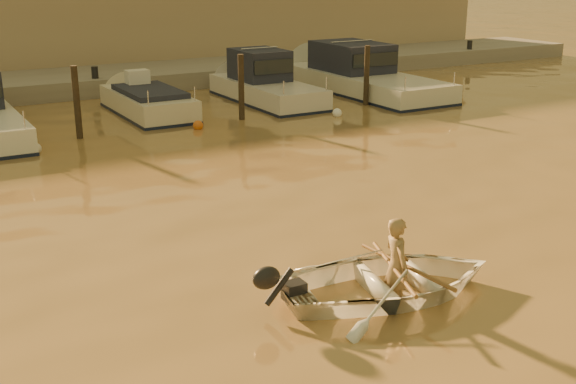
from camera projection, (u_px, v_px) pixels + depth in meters
ground_plane at (393, 370)px, 8.67m from camera, size 160.00×160.00×0.00m
dinghy at (390, 281)px, 10.56m from camera, size 3.69×2.95×0.68m
person at (397, 266)px, 10.52m from camera, size 0.45×0.60×1.48m
outboard_motor at (293, 291)px, 10.09m from camera, size 0.96×0.57×0.70m
oar_port at (406, 266)px, 10.57m from camera, size 0.09×2.10×0.13m
oar_starboard at (393, 268)px, 10.51m from camera, size 0.82×1.98×0.13m
moored_boat_3 at (148, 107)px, 23.02m from camera, size 1.80×5.30×0.95m
moored_boat_4 at (267, 84)px, 24.94m from camera, size 1.96×6.15×1.75m
moored_boat_5 at (363, 75)px, 26.87m from camera, size 2.61×8.64×1.75m
piling_2 at (77, 106)px, 19.70m from camera, size 0.18×0.18×2.20m
piling_3 at (241, 91)px, 22.06m from camera, size 0.18×0.18×2.20m
piling_4 at (367, 79)px, 24.29m from camera, size 0.18×0.18×2.20m
fender_c at (36, 149)px, 18.45m from camera, size 0.30×0.30×0.30m
fender_d at (198, 126)px, 21.05m from camera, size 0.30×0.30×0.30m
fender_e at (337, 113)px, 22.77m from camera, size 0.30×0.30×0.30m
quay at (31, 91)px, 26.38m from camera, size 52.00×4.00×1.00m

